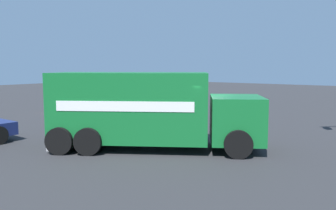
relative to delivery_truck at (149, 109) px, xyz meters
name	(u,v)px	position (x,y,z in m)	size (l,w,h in m)	color
ground_plane	(187,147)	(-1.07, -1.11, -1.52)	(100.00, 100.00, 0.00)	#2B2B2D
delivery_truck	(149,109)	(0.00, 0.00, 0.00)	(8.04, 6.32, 2.94)	#146B2D
sedan_silver	(78,101)	(11.72, -6.09, -0.89)	(2.36, 4.45, 1.31)	#B7BABF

